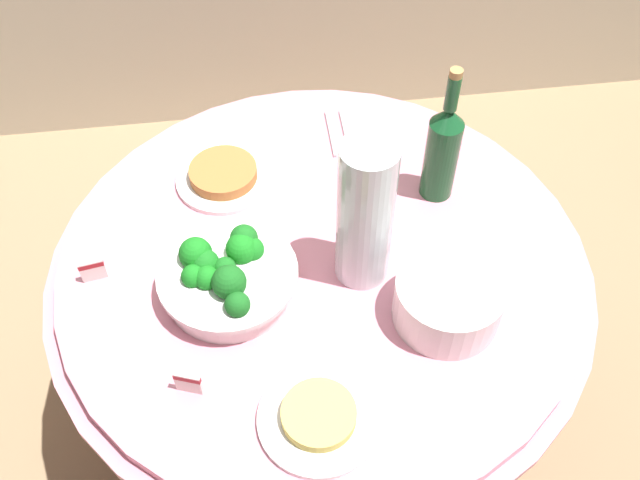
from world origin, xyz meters
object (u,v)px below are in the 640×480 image
food_plate_peanuts (224,175)px  label_placard_mid (188,382)px  wine_bottle (443,149)px  decorative_fruit_vase (365,218)px  food_plate_noodles (319,417)px  label_placard_front (92,271)px  plate_stack (448,300)px  serving_tongs (338,135)px  broccoli_bowl (227,275)px

food_plate_peanuts → label_placard_mid: label_placard_mid is taller
wine_bottle → label_placard_mid: wine_bottle is taller
decorative_fruit_vase → food_plate_noodles: (-0.13, -0.32, -0.15)m
label_placard_front → wine_bottle: bearing=11.5°
label_placard_mid → plate_stack: bearing=11.2°
serving_tongs → food_plate_noodles: size_ratio=0.76×
wine_bottle → food_plate_peanuts: (-0.47, 0.10, -0.11)m
plate_stack → food_plate_noodles: bearing=-145.6°
plate_stack → serving_tongs: bearing=103.5°
decorative_fruit_vase → serving_tongs: (0.01, 0.41, -0.16)m
wine_bottle → food_plate_noodles: bearing=-122.8°
wine_bottle → food_plate_noodles: size_ratio=1.53×
decorative_fruit_vase → label_placard_front: (-0.54, 0.05, -0.13)m
serving_tongs → food_plate_noodles: bearing=-101.2°
wine_bottle → food_plate_peanuts: wine_bottle is taller
serving_tongs → wine_bottle: bearing=-47.7°
food_plate_noodles → label_placard_front: label_placard_front is taller
food_plate_peanuts → label_placard_front: (-0.27, -0.25, 0.01)m
broccoli_bowl → wine_bottle: 0.53m
label_placard_front → serving_tongs: bearing=33.1°
label_placard_front → label_placard_mid: size_ratio=1.00×
wine_bottle → decorative_fruit_vase: decorative_fruit_vase is taller
food_plate_noodles → serving_tongs: bearing=78.8°
plate_stack → label_placard_front: plate_stack is taller
wine_bottle → food_plate_peanuts: bearing=168.5°
label_placard_mid → food_plate_noodles: bearing=-21.6°
plate_stack → wine_bottle: wine_bottle is taller
broccoli_bowl → label_placard_front: size_ratio=5.09×
decorative_fruit_vase → label_placard_mid: decorative_fruit_vase is taller
wine_bottle → label_placard_front: (-0.75, -0.15, -0.10)m
broccoli_bowl → plate_stack: size_ratio=1.33×
plate_stack → label_placard_mid: size_ratio=3.82×
plate_stack → decorative_fruit_vase: (-0.14, 0.13, 0.11)m
plate_stack → decorative_fruit_vase: bearing=137.2°
food_plate_peanuts → label_placard_mid: 0.54m
food_plate_noodles → label_placard_front: size_ratio=4.00×
decorative_fruit_vase → food_plate_peanuts: (-0.27, 0.30, -0.14)m
broccoli_bowl → decorative_fruit_vase: (0.27, 0.01, 0.11)m
plate_stack → serving_tongs: plate_stack is taller
food_plate_noodles → label_placard_front: 0.55m
plate_stack → serving_tongs: 0.56m
label_placard_mid → broccoli_bowl: bearing=69.3°
broccoli_bowl → wine_bottle: (0.48, 0.21, 0.08)m
food_plate_peanuts → broccoli_bowl: bearing=-90.7°
decorative_fruit_vase → plate_stack: bearing=-42.8°
food_plate_noodles → label_placard_mid: (-0.23, 0.09, 0.02)m
broccoli_bowl → serving_tongs: bearing=55.8°
broccoli_bowl → label_placard_mid: size_ratio=5.09×
food_plate_noodles → label_placard_mid: 0.24m
decorative_fruit_vase → food_plate_noodles: bearing=-112.2°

